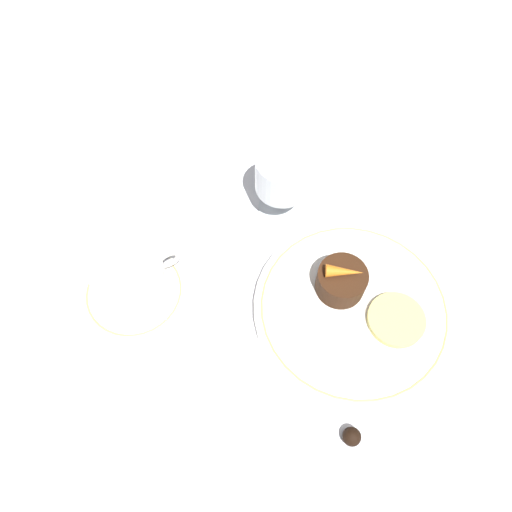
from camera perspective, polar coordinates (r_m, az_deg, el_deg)
The scene contains 11 objects.
ground_plane at distance 0.74m, azimuth 10.31°, elevation -3.43°, with size 3.00×3.00×0.00m, color white.
dinner_plate at distance 0.72m, azimuth 11.00°, elevation -5.96°, with size 0.28×0.28×0.01m.
saucer at distance 0.74m, azimuth -13.71°, elevation -4.04°, with size 0.15×0.15×0.01m.
coffee_cup at distance 0.70m, azimuth -14.16°, elevation -2.45°, with size 0.12×0.10×0.07m.
spoon at distance 0.73m, azimuth -10.43°, elevation -2.62°, with size 0.05×0.10×0.00m.
wine_glass at distance 0.73m, azimuth 3.04°, elevation 9.04°, with size 0.08×0.08×0.12m.
fork at distance 0.69m, azimuth -4.01°, elevation -11.64°, with size 0.06×0.18×0.01m.
dessert_cake at distance 0.70m, azimuth 9.73°, elevation -2.86°, with size 0.07×0.07×0.04m.
carrot_garnish at distance 0.68m, azimuth 10.10°, elevation -1.80°, with size 0.05×0.04×0.02m.
pineapple_slice at distance 0.71m, azimuth 15.73°, elevation -7.02°, with size 0.08×0.08×0.01m.
chocolate_truffle at distance 0.67m, azimuth 10.88°, elevation -19.62°, with size 0.02×0.02×0.02m.
Camera 1 is at (-0.26, -0.20, 0.66)m, focal length 35.00 mm.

